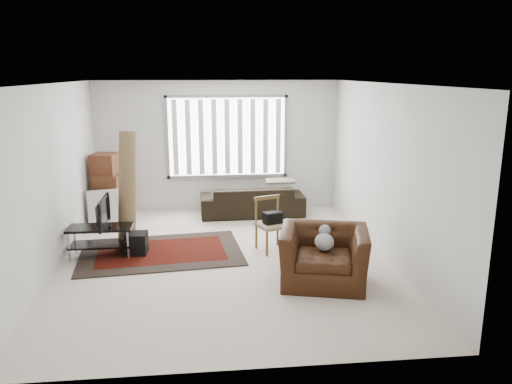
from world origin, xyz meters
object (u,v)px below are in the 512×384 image
sofa (252,196)px  armchair (324,252)px  side_chair (272,222)px  moving_boxes (108,191)px  tv_stand (100,235)px

sofa → armchair: size_ratio=1.49×
side_chair → moving_boxes: bearing=128.5°
armchair → side_chair: bearing=126.3°
armchair → moving_boxes: bearing=151.6°
tv_stand → sofa: (2.62, 2.10, 0.04)m
moving_boxes → armchair: bearing=-42.9°
armchair → sofa: bearing=115.2°
tv_stand → sofa: sofa is taller
moving_boxes → tv_stand: bearing=-83.9°
moving_boxes → side_chair: moving_boxes is taller
tv_stand → armchair: 3.55m
tv_stand → moving_boxes: 1.90m
sofa → moving_boxes: bearing=3.8°
tv_stand → armchair: bearing=-22.4°
moving_boxes → armchair: size_ratio=0.97×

